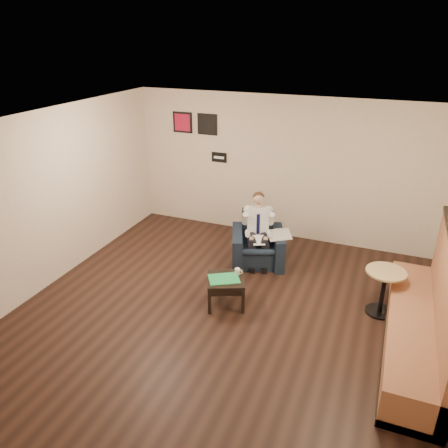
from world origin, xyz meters
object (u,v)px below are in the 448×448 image
at_px(side_table, 226,291).
at_px(green_folder, 224,279).
at_px(seated_man, 258,235).
at_px(smartphone, 229,273).
at_px(banquette, 421,301).
at_px(coffee_mug, 237,271).
at_px(cafe_table, 383,292).
at_px(armchair, 258,240).

xyz_separation_m(side_table, green_folder, (-0.02, -0.03, 0.23)).
relative_size(seated_man, side_table, 2.18).
height_order(smartphone, banquette, banquette).
relative_size(coffee_mug, cafe_table, 0.13).
height_order(side_table, cafe_table, cafe_table).
xyz_separation_m(armchair, coffee_mug, (0.08, -1.27, 0.06)).
distance_m(seated_man, side_table, 1.40).
height_order(side_table, coffee_mug, coffee_mug).
distance_m(smartphone, banquette, 2.71).
relative_size(side_table, green_folder, 1.22).
height_order(seated_man, banquette, banquette).
height_order(green_folder, cafe_table, cafe_table).
relative_size(seated_man, banquette, 0.41).
xyz_separation_m(seated_man, side_table, (-0.08, -1.35, -0.38)).
bearing_deg(armchair, smartphone, -112.93).
height_order(seated_man, side_table, seated_man).
bearing_deg(banquette, side_table, 178.53).
height_order(banquette, cafe_table, banquette).
relative_size(seated_man, coffee_mug, 12.63).
distance_m(green_folder, banquette, 2.70).
height_order(seated_man, green_folder, seated_man).
distance_m(armchair, side_table, 1.47).
bearing_deg(green_folder, armchair, 87.63).
xyz_separation_m(coffee_mug, cafe_table, (2.10, 0.46, -0.14)).
relative_size(smartphone, cafe_table, 0.20).
xyz_separation_m(armchair, banquette, (2.62, -1.52, 0.31)).
xyz_separation_m(seated_man, green_folder, (-0.10, -1.38, -0.14)).
xyz_separation_m(green_folder, cafe_table, (2.24, 0.68, -0.10)).
relative_size(armchair, smartphone, 6.46).
bearing_deg(cafe_table, banquette, -58.32).
height_order(coffee_mug, banquette, banquette).
relative_size(side_table, smartphone, 3.93).
distance_m(side_table, banquette, 2.72).
bearing_deg(side_table, seated_man, 86.53).
distance_m(smartphone, cafe_table, 2.29).
distance_m(seated_man, green_folder, 1.39).
bearing_deg(cafe_table, coffee_mug, -167.57).
bearing_deg(coffee_mug, green_folder, -123.26).
relative_size(green_folder, banquette, 0.15).
bearing_deg(seated_man, side_table, -113.80).
xyz_separation_m(green_folder, banquette, (2.68, -0.04, 0.30)).
bearing_deg(banquette, cafe_table, 121.68).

